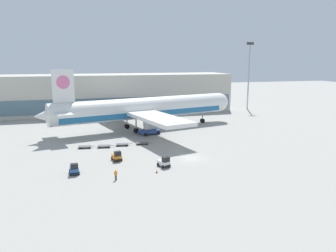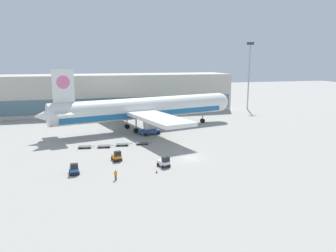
# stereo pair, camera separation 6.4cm
# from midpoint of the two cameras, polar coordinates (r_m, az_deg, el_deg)

# --- Properties ---
(ground_plane) EXTENTS (400.00, 400.00, 0.00)m
(ground_plane) POSITION_cam_midpoint_polar(r_m,az_deg,el_deg) (65.86, 3.92, -5.60)
(ground_plane) COLOR #9E9B93
(terminal_building) EXTENTS (90.00, 18.20, 14.00)m
(terminal_building) POSITION_cam_midpoint_polar(r_m,az_deg,el_deg) (124.35, -10.06, 5.62)
(terminal_building) COLOR #BCB7A8
(terminal_building) RESTS_ON ground_plane
(light_mast) EXTENTS (2.80, 0.50, 25.91)m
(light_mast) POSITION_cam_midpoint_polar(r_m,az_deg,el_deg) (132.99, 13.95, 9.22)
(light_mast) COLOR #9EA0A5
(light_mast) RESTS_ON ground_plane
(airplane_main) EXTENTS (57.05, 48.51, 17.00)m
(airplane_main) POSITION_cam_midpoint_polar(r_m,az_deg,el_deg) (91.37, -4.47, 2.97)
(airplane_main) COLOR white
(airplane_main) RESTS_ON ground_plane
(scissor_lift_loader) EXTENTS (5.77, 4.42, 5.80)m
(scissor_lift_loader) POSITION_cam_midpoint_polar(r_m,az_deg,el_deg) (85.99, -3.26, -0.03)
(scissor_lift_loader) COLOR #284C99
(scissor_lift_loader) RESTS_ON ground_plane
(baggage_tug_foreground) EXTENTS (2.33, 2.78, 2.00)m
(baggage_tug_foreground) POSITION_cam_midpoint_polar(r_m,az_deg,el_deg) (60.28, -0.64, -6.32)
(baggage_tug_foreground) COLOR silver
(baggage_tug_foreground) RESTS_ON ground_plane
(baggage_tug_mid) EXTENTS (1.80, 2.55, 2.00)m
(baggage_tug_mid) POSITION_cam_midpoint_polar(r_m,az_deg,el_deg) (58.85, -16.00, -7.23)
(baggage_tug_mid) COLOR #2D66B7
(baggage_tug_mid) RESTS_ON ground_plane
(baggage_tug_far) EXTENTS (2.04, 2.67, 2.00)m
(baggage_tug_far) POSITION_cam_midpoint_polar(r_m,az_deg,el_deg) (64.64, -8.88, -5.23)
(baggage_tug_far) COLOR orange
(baggage_tug_far) RESTS_ON ground_plane
(baggage_dolly_lead) EXTENTS (3.77, 1.83, 0.48)m
(baggage_dolly_lead) POSITION_cam_midpoint_polar(r_m,az_deg,el_deg) (75.10, -14.25, -3.47)
(baggage_dolly_lead) COLOR #56565B
(baggage_dolly_lead) RESTS_ON ground_plane
(baggage_dolly_second) EXTENTS (3.77, 1.83, 0.48)m
(baggage_dolly_second) POSITION_cam_midpoint_polar(r_m,az_deg,el_deg) (74.72, -11.06, -3.41)
(baggage_dolly_second) COLOR #56565B
(baggage_dolly_second) RESTS_ON ground_plane
(baggage_dolly_third) EXTENTS (3.77, 1.83, 0.48)m
(baggage_dolly_third) POSITION_cam_midpoint_polar(r_m,az_deg,el_deg) (75.55, -7.93, -3.14)
(baggage_dolly_third) COLOR #56565B
(baggage_dolly_third) RESTS_ON ground_plane
(baggage_dolly_trail) EXTENTS (3.77, 1.83, 0.48)m
(baggage_dolly_trail) POSITION_cam_midpoint_polar(r_m,az_deg,el_deg) (76.15, -4.45, -2.94)
(baggage_dolly_trail) COLOR #56565B
(baggage_dolly_trail) RESTS_ON ground_plane
(ground_crew_near) EXTENTS (0.52, 0.35, 1.76)m
(ground_crew_near) POSITION_cam_midpoint_polar(r_m,az_deg,el_deg) (54.53, -9.08, -8.24)
(ground_crew_near) COLOR black
(ground_crew_near) RESTS_ON ground_plane
(traffic_cone_near) EXTENTS (0.40, 0.40, 0.66)m
(traffic_cone_near) POSITION_cam_midpoint_polar(r_m,az_deg,el_deg) (57.38, -1.97, -7.85)
(traffic_cone_near) COLOR black
(traffic_cone_near) RESTS_ON ground_plane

